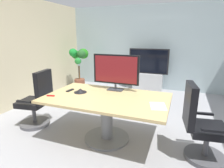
{
  "coord_description": "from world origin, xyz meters",
  "views": [
    {
      "loc": [
        1.03,
        -2.71,
        1.72
      ],
      "look_at": [
        -0.07,
        0.16,
        0.9
      ],
      "focal_mm": 29.76,
      "sensor_mm": 36.0,
      "label": 1
    }
  ],
  "objects_px": {
    "conference_table": "(107,107)",
    "potted_plant": "(79,62)",
    "office_chair_right": "(201,129)",
    "conference_phone": "(80,91)",
    "wall_display_unit": "(148,77)",
    "tv_monitor": "(116,70)",
    "office_chair_left": "(37,103)",
    "remote_control": "(70,90)"
  },
  "relations": [
    {
      "from": "conference_table",
      "to": "potted_plant",
      "type": "bearing_deg",
      "value": 128.07
    },
    {
      "from": "conference_table",
      "to": "office_chair_right",
      "type": "height_order",
      "value": "office_chair_right"
    },
    {
      "from": "office_chair_right",
      "to": "conference_phone",
      "type": "distance_m",
      "value": 1.95
    },
    {
      "from": "wall_display_unit",
      "to": "conference_phone",
      "type": "xyz_separation_m",
      "value": [
        -0.62,
        -3.03,
        0.34
      ]
    },
    {
      "from": "office_chair_right",
      "to": "tv_monitor",
      "type": "bearing_deg",
      "value": 65.07
    },
    {
      "from": "office_chair_left",
      "to": "conference_phone",
      "type": "height_order",
      "value": "office_chair_left"
    },
    {
      "from": "office_chair_left",
      "to": "wall_display_unit",
      "type": "height_order",
      "value": "wall_display_unit"
    },
    {
      "from": "wall_display_unit",
      "to": "conference_phone",
      "type": "relative_size",
      "value": 5.95
    },
    {
      "from": "office_chair_right",
      "to": "wall_display_unit",
      "type": "relative_size",
      "value": 0.83
    },
    {
      "from": "conference_table",
      "to": "wall_display_unit",
      "type": "bearing_deg",
      "value": 87.89
    },
    {
      "from": "potted_plant",
      "to": "conference_phone",
      "type": "height_order",
      "value": "potted_plant"
    },
    {
      "from": "office_chair_right",
      "to": "remote_control",
      "type": "bearing_deg",
      "value": 79.77
    },
    {
      "from": "wall_display_unit",
      "to": "office_chair_right",
      "type": "bearing_deg",
      "value": -67.15
    },
    {
      "from": "office_chair_right",
      "to": "conference_phone",
      "type": "bearing_deg",
      "value": 80.12
    },
    {
      "from": "tv_monitor",
      "to": "conference_phone",
      "type": "distance_m",
      "value": 0.71
    },
    {
      "from": "office_chair_left",
      "to": "potted_plant",
      "type": "distance_m",
      "value": 2.74
    },
    {
      "from": "remote_control",
      "to": "tv_monitor",
      "type": "bearing_deg",
      "value": 31.3
    },
    {
      "from": "tv_monitor",
      "to": "remote_control",
      "type": "relative_size",
      "value": 4.94
    },
    {
      "from": "office_chair_left",
      "to": "conference_phone",
      "type": "bearing_deg",
      "value": 87.04
    },
    {
      "from": "conference_table",
      "to": "tv_monitor",
      "type": "xyz_separation_m",
      "value": [
        0.01,
        0.42,
        0.55
      ]
    },
    {
      "from": "conference_table",
      "to": "wall_display_unit",
      "type": "distance_m",
      "value": 3.09
    },
    {
      "from": "wall_display_unit",
      "to": "remote_control",
      "type": "bearing_deg",
      "value": -105.67
    },
    {
      "from": "conference_table",
      "to": "potted_plant",
      "type": "height_order",
      "value": "potted_plant"
    },
    {
      "from": "tv_monitor",
      "to": "potted_plant",
      "type": "height_order",
      "value": "tv_monitor"
    },
    {
      "from": "office_chair_right",
      "to": "tv_monitor",
      "type": "height_order",
      "value": "tv_monitor"
    },
    {
      "from": "tv_monitor",
      "to": "remote_control",
      "type": "distance_m",
      "value": 0.89
    },
    {
      "from": "office_chair_right",
      "to": "potted_plant",
      "type": "relative_size",
      "value": 0.84
    },
    {
      "from": "office_chair_left",
      "to": "potted_plant",
      "type": "xyz_separation_m",
      "value": [
        -0.63,
        2.64,
        0.4
      ]
    },
    {
      "from": "conference_phone",
      "to": "remote_control",
      "type": "height_order",
      "value": "conference_phone"
    },
    {
      "from": "office_chair_right",
      "to": "potted_plant",
      "type": "distance_m",
      "value": 4.35
    },
    {
      "from": "office_chair_right",
      "to": "remote_control",
      "type": "height_order",
      "value": "office_chair_right"
    },
    {
      "from": "tv_monitor",
      "to": "conference_table",
      "type": "bearing_deg",
      "value": -90.94
    },
    {
      "from": "potted_plant",
      "to": "tv_monitor",
      "type": "bearing_deg",
      "value": -46.9
    },
    {
      "from": "office_chair_left",
      "to": "tv_monitor",
      "type": "height_order",
      "value": "tv_monitor"
    },
    {
      "from": "tv_monitor",
      "to": "remote_control",
      "type": "bearing_deg",
      "value": -154.8
    },
    {
      "from": "office_chair_left",
      "to": "office_chair_right",
      "type": "height_order",
      "value": "same"
    },
    {
      "from": "conference_phone",
      "to": "remote_control",
      "type": "distance_m",
      "value": 0.22
    },
    {
      "from": "potted_plant",
      "to": "conference_phone",
      "type": "xyz_separation_m",
      "value": [
        1.53,
        -2.56,
        -0.08
      ]
    },
    {
      "from": "conference_phone",
      "to": "wall_display_unit",
      "type": "bearing_deg",
      "value": 78.38
    },
    {
      "from": "conference_phone",
      "to": "remote_control",
      "type": "xyz_separation_m",
      "value": [
        -0.22,
        0.02,
        -0.02
      ]
    },
    {
      "from": "office_chair_left",
      "to": "conference_phone",
      "type": "distance_m",
      "value": 0.97
    },
    {
      "from": "potted_plant",
      "to": "office_chair_right",
      "type": "bearing_deg",
      "value": -37.07
    }
  ]
}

